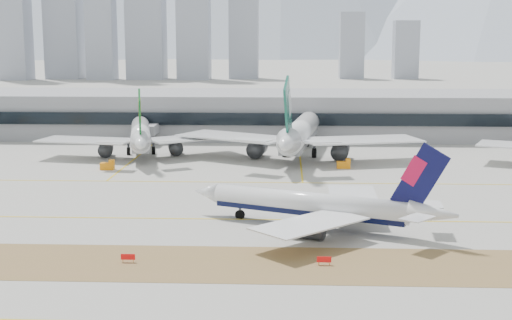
{
  "coord_description": "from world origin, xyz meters",
  "views": [
    {
      "loc": [
        11.34,
        -135.98,
        34.03
      ],
      "look_at": [
        4.61,
        18.0,
        7.5
      ],
      "focal_mm": 50.0,
      "sensor_mm": 36.0,
      "label": 1
    }
  ],
  "objects_px": {
    "taxiing_airliner": "(318,206)",
    "widebody_cathay": "(299,135)",
    "widebody_eva": "(141,136)",
    "terminal": "(255,114)"
  },
  "relations": [
    {
      "from": "widebody_eva",
      "to": "widebody_cathay",
      "type": "distance_m",
      "value": 46.38
    },
    {
      "from": "taxiing_airliner",
      "to": "terminal",
      "type": "xyz_separation_m",
      "value": [
        -17.09,
        125.34,
        3.38
      ]
    },
    {
      "from": "widebody_eva",
      "to": "terminal",
      "type": "height_order",
      "value": "widebody_eva"
    },
    {
      "from": "taxiing_airliner",
      "to": "widebody_cathay",
      "type": "bearing_deg",
      "value": -64.76
    },
    {
      "from": "taxiing_airliner",
      "to": "widebody_cathay",
      "type": "relative_size",
      "value": 0.69
    },
    {
      "from": "widebody_eva",
      "to": "widebody_cathay",
      "type": "height_order",
      "value": "widebody_cathay"
    },
    {
      "from": "widebody_cathay",
      "to": "widebody_eva",
      "type": "bearing_deg",
      "value": 94.44
    },
    {
      "from": "widebody_eva",
      "to": "terminal",
      "type": "xyz_separation_m",
      "value": [
        31.45,
        45.98,
        1.85
      ]
    },
    {
      "from": "taxiing_airliner",
      "to": "terminal",
      "type": "bearing_deg",
      "value": -58.68
    },
    {
      "from": "widebody_eva",
      "to": "widebody_cathay",
      "type": "relative_size",
      "value": 0.84
    }
  ]
}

